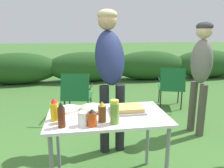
{
  "coord_description": "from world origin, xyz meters",
  "views": [
    {
      "loc": [
        -0.25,
        -1.88,
        1.48
      ],
      "look_at": [
        0.14,
        0.59,
        0.89
      ],
      "focal_mm": 35.0,
      "sensor_mm": 36.0,
      "label": 1
    }
  ],
  "objects_px": {
    "hot_sauce_bottle": "(92,118)",
    "mixing_bowl": "(92,108)",
    "food_tray": "(127,109)",
    "camp_chair_green_behind_table": "(77,93)",
    "paper_cup_stack": "(83,119)",
    "folding_table": "(107,123)",
    "mustard_bottle": "(54,110)",
    "ketchup_bottle": "(61,115)",
    "relish_jar": "(115,112)",
    "beer_bottle": "(102,112)",
    "bbq_sauce_bottle": "(61,115)",
    "plate_stack": "(69,109)",
    "camp_chair_near_hedge": "(171,85)",
    "standing_person_in_navy_coat": "(110,62)",
    "standing_person_with_beanie": "(201,66)"
  },
  "relations": [
    {
      "from": "paper_cup_stack",
      "to": "camp_chair_green_behind_table",
      "type": "height_order",
      "value": "paper_cup_stack"
    },
    {
      "from": "food_tray",
      "to": "paper_cup_stack",
      "type": "distance_m",
      "value": 0.5
    },
    {
      "from": "standing_person_in_navy_coat",
      "to": "paper_cup_stack",
      "type": "bearing_deg",
      "value": -115.41
    },
    {
      "from": "hot_sauce_bottle",
      "to": "folding_table",
      "type": "bearing_deg",
      "value": 55.43
    },
    {
      "from": "hot_sauce_bottle",
      "to": "camp_chair_near_hedge",
      "type": "bearing_deg",
      "value": 53.32
    },
    {
      "from": "folding_table",
      "to": "standing_person_in_navy_coat",
      "type": "xyz_separation_m",
      "value": [
        0.14,
        0.77,
        0.46
      ]
    },
    {
      "from": "plate_stack",
      "to": "camp_chair_near_hedge",
      "type": "relative_size",
      "value": 0.25
    },
    {
      "from": "mustard_bottle",
      "to": "beer_bottle",
      "type": "height_order",
      "value": "mustard_bottle"
    },
    {
      "from": "hot_sauce_bottle",
      "to": "standing_person_with_beanie",
      "type": "relative_size",
      "value": 0.09
    },
    {
      "from": "ketchup_bottle",
      "to": "camp_chair_near_hedge",
      "type": "bearing_deg",
      "value": 48.17
    },
    {
      "from": "ketchup_bottle",
      "to": "relish_jar",
      "type": "bearing_deg",
      "value": -10.66
    },
    {
      "from": "folding_table",
      "to": "beer_bottle",
      "type": "height_order",
      "value": "beer_bottle"
    },
    {
      "from": "mixing_bowl",
      "to": "ketchup_bottle",
      "type": "distance_m",
      "value": 0.35
    },
    {
      "from": "food_tray",
      "to": "standing_person_with_beanie",
      "type": "xyz_separation_m",
      "value": [
        1.27,
        0.89,
        0.25
      ]
    },
    {
      "from": "mixing_bowl",
      "to": "standing_person_in_navy_coat",
      "type": "bearing_deg",
      "value": 67.87
    },
    {
      "from": "folding_table",
      "to": "ketchup_bottle",
      "type": "bearing_deg",
      "value": -163.5
    },
    {
      "from": "ketchup_bottle",
      "to": "mustard_bottle",
      "type": "bearing_deg",
      "value": 131.56
    },
    {
      "from": "beer_bottle",
      "to": "standing_person_in_navy_coat",
      "type": "bearing_deg",
      "value": 77.63
    },
    {
      "from": "mustard_bottle",
      "to": "standing_person_with_beanie",
      "type": "relative_size",
      "value": 0.12
    },
    {
      "from": "relish_jar",
      "to": "standing_person_with_beanie",
      "type": "height_order",
      "value": "standing_person_with_beanie"
    },
    {
      "from": "relish_jar",
      "to": "standing_person_in_navy_coat",
      "type": "height_order",
      "value": "standing_person_in_navy_coat"
    },
    {
      "from": "mixing_bowl",
      "to": "standing_person_in_navy_coat",
      "type": "relative_size",
      "value": 0.14
    },
    {
      "from": "relish_jar",
      "to": "ketchup_bottle",
      "type": "height_order",
      "value": "relish_jar"
    },
    {
      "from": "paper_cup_stack",
      "to": "standing_person_with_beanie",
      "type": "xyz_separation_m",
      "value": [
        1.7,
        1.14,
        0.22
      ]
    },
    {
      "from": "mustard_bottle",
      "to": "standing_person_in_navy_coat",
      "type": "distance_m",
      "value": 1.06
    },
    {
      "from": "plate_stack",
      "to": "beer_bottle",
      "type": "relative_size",
      "value": 1.16
    },
    {
      "from": "paper_cup_stack",
      "to": "hot_sauce_bottle",
      "type": "bearing_deg",
      "value": -15.85
    },
    {
      "from": "plate_stack",
      "to": "mustard_bottle",
      "type": "relative_size",
      "value": 1.06
    },
    {
      "from": "relish_jar",
      "to": "camp_chair_green_behind_table",
      "type": "xyz_separation_m",
      "value": [
        -0.32,
        1.96,
        -0.37
      ]
    },
    {
      "from": "paper_cup_stack",
      "to": "ketchup_bottle",
      "type": "distance_m",
      "value": 0.19
    },
    {
      "from": "mixing_bowl",
      "to": "paper_cup_stack",
      "type": "distance_m",
      "value": 0.32
    },
    {
      "from": "paper_cup_stack",
      "to": "ketchup_bottle",
      "type": "bearing_deg",
      "value": 154.51
    },
    {
      "from": "food_tray",
      "to": "mustard_bottle",
      "type": "height_order",
      "value": "mustard_bottle"
    },
    {
      "from": "paper_cup_stack",
      "to": "bbq_sauce_bottle",
      "type": "xyz_separation_m",
      "value": [
        -0.17,
        -0.01,
        0.04
      ]
    },
    {
      "from": "mixing_bowl",
      "to": "mustard_bottle",
      "type": "xyz_separation_m",
      "value": [
        -0.33,
        -0.15,
        0.06
      ]
    },
    {
      "from": "hot_sauce_bottle",
      "to": "mixing_bowl",
      "type": "bearing_deg",
      "value": 86.27
    },
    {
      "from": "bbq_sauce_bottle",
      "to": "hot_sauce_bottle",
      "type": "distance_m",
      "value": 0.25
    },
    {
      "from": "beer_bottle",
      "to": "camp_chair_green_behind_table",
      "type": "bearing_deg",
      "value": 96.65
    },
    {
      "from": "relish_jar",
      "to": "camp_chair_green_behind_table",
      "type": "relative_size",
      "value": 0.25
    },
    {
      "from": "mustard_bottle",
      "to": "beer_bottle",
      "type": "xyz_separation_m",
      "value": [
        0.4,
        -0.1,
        -0.01
      ]
    },
    {
      "from": "food_tray",
      "to": "camp_chair_green_behind_table",
      "type": "bearing_deg",
      "value": 105.74
    },
    {
      "from": "folding_table",
      "to": "relish_jar",
      "type": "xyz_separation_m",
      "value": [
        0.03,
        -0.2,
        0.18
      ]
    },
    {
      "from": "mustard_bottle",
      "to": "ketchup_bottle",
      "type": "distance_m",
      "value": 0.1
    },
    {
      "from": "relish_jar",
      "to": "beer_bottle",
      "type": "distance_m",
      "value": 0.11
    },
    {
      "from": "bbq_sauce_bottle",
      "to": "hot_sauce_bottle",
      "type": "relative_size",
      "value": 1.44
    },
    {
      "from": "relish_jar",
      "to": "standing_person_with_beanie",
      "type": "bearing_deg",
      "value": 38.64
    },
    {
      "from": "folding_table",
      "to": "mustard_bottle",
      "type": "xyz_separation_m",
      "value": [
        -0.47,
        -0.05,
        0.17
      ]
    },
    {
      "from": "folding_table",
      "to": "camp_chair_near_hedge",
      "type": "relative_size",
      "value": 1.32
    },
    {
      "from": "food_tray",
      "to": "mixing_bowl",
      "type": "distance_m",
      "value": 0.33
    },
    {
      "from": "paper_cup_stack",
      "to": "camp_chair_green_behind_table",
      "type": "bearing_deg",
      "value": 91.65
    }
  ]
}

